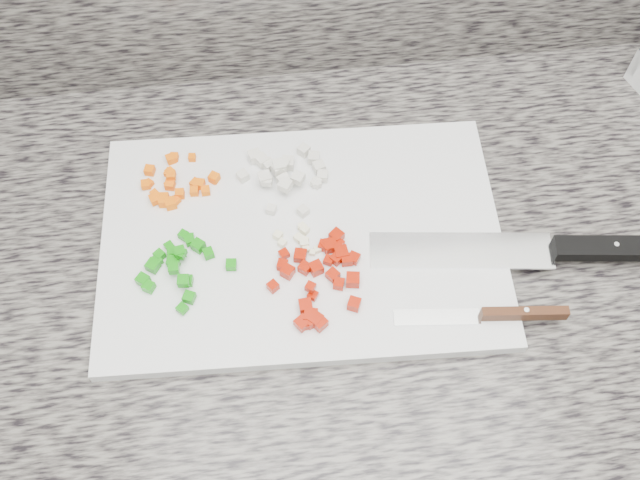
{
  "coord_description": "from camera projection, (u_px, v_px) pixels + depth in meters",
  "views": [
    {
      "loc": [
        -0.14,
        1.01,
        1.66
      ],
      "look_at": [
        -0.09,
        1.43,
        0.94
      ],
      "focal_mm": 40.0,
      "sensor_mm": 36.0,
      "label": 1
    }
  ],
  "objects": [
    {
      "name": "chef_knife",
      "position": [
        561.0,
        249.0,
        0.85
      ],
      "size": [
        0.36,
        0.08,
        0.02
      ],
      "rotation": [
        0.0,
        0.0,
        -0.12
      ],
      "color": "white",
      "rests_on": "cutting_board"
    },
    {
      "name": "cabinet",
      "position": [
        371.0,
        371.0,
        1.29
      ],
      "size": [
        3.92,
        0.62,
        0.86
      ],
      "primitive_type": "cube",
      "color": "silver",
      "rests_on": "ground"
    },
    {
      "name": "onion_pile",
      "position": [
        283.0,
        171.0,
        0.9
      ],
      "size": [
        0.12,
        0.11,
        0.03
      ],
      "color": "beige",
      "rests_on": "cutting_board"
    },
    {
      "name": "carrot_pile",
      "position": [
        176.0,
        185.0,
        0.89
      ],
      "size": [
        0.1,
        0.09,
        0.02
      ],
      "color": "#F96405",
      "rests_on": "cutting_board"
    },
    {
      "name": "garlic_pile",
      "position": [
        297.0,
        242.0,
        0.85
      ],
      "size": [
        0.06,
        0.06,
        0.01
      ],
      "color": "#F4EDBC",
      "rests_on": "cutting_board"
    },
    {
      "name": "green_pepper_pile",
      "position": [
        178.0,
        264.0,
        0.84
      ],
      "size": [
        0.12,
        0.11,
        0.02
      ],
      "color": "#12860C",
      "rests_on": "cutting_board"
    },
    {
      "name": "paring_knife",
      "position": [
        502.0,
        314.0,
        0.81
      ],
      "size": [
        0.2,
        0.03,
        0.02
      ],
      "rotation": [
        0.0,
        0.0,
        -0.1
      ],
      "color": "white",
      "rests_on": "cutting_board"
    },
    {
      "name": "cutting_board",
      "position": [
        302.0,
        239.0,
        0.87
      ],
      "size": [
        0.5,
        0.35,
        0.02
      ],
      "primitive_type": "cube",
      "rotation": [
        0.0,
        0.0,
        -0.05
      ],
      "color": "silver",
      "rests_on": "countertop"
    },
    {
      "name": "red_pepper_pile",
      "position": [
        321.0,
        279.0,
        0.83
      ],
      "size": [
        0.11,
        0.13,
        0.02
      ],
      "color": "#A11402",
      "rests_on": "cutting_board"
    },
    {
      "name": "countertop",
      "position": [
        394.0,
        249.0,
        0.9
      ],
      "size": [
        3.96,
        0.64,
        0.04
      ],
      "primitive_type": "cube",
      "color": "#656159",
      "rests_on": "cabinet"
    }
  ]
}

